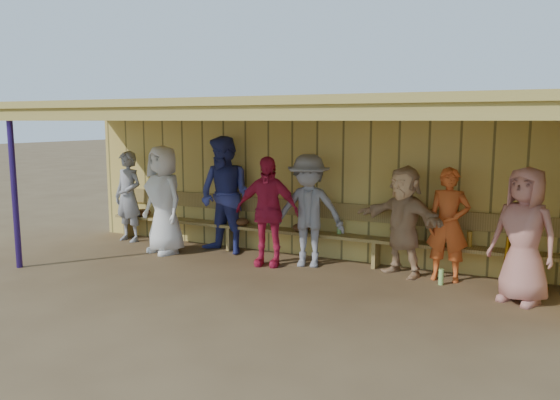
# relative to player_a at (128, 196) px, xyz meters

# --- Properties ---
(ground) EXTENTS (90.00, 90.00, 0.00)m
(ground) POSITION_rel_player_a_xyz_m (3.37, -0.81, -0.84)
(ground) COLOR brown
(ground) RESTS_ON ground
(player_a) EXTENTS (0.65, 0.47, 1.68)m
(player_a) POSITION_rel_player_a_xyz_m (0.00, 0.00, 0.00)
(player_a) COLOR gray
(player_a) RESTS_ON ground
(player_b) EXTENTS (1.02, 0.82, 1.82)m
(player_b) POSITION_rel_player_a_xyz_m (1.18, -0.46, 0.07)
(player_b) COLOR white
(player_b) RESTS_ON ground
(player_c) EXTENTS (1.06, 0.88, 1.98)m
(player_c) POSITION_rel_player_a_xyz_m (2.11, 0.00, 0.15)
(player_c) COLOR #333B8D
(player_c) RESTS_ON ground
(player_d) EXTENTS (1.05, 0.59, 1.70)m
(player_d) POSITION_rel_player_a_xyz_m (3.11, -0.38, 0.01)
(player_d) COLOR #C71F45
(player_d) RESTS_ON ground
(player_e) EXTENTS (1.23, 0.87, 1.73)m
(player_e) POSITION_rel_player_a_xyz_m (3.71, -0.16, 0.03)
(player_e) COLOR gray
(player_e) RESTS_ON ground
(player_f) EXTENTS (1.55, 1.05, 1.60)m
(player_f) POSITION_rel_player_a_xyz_m (5.13, 0.00, -0.04)
(player_f) COLOR tan
(player_f) RESTS_ON ground
(player_g) EXTENTS (0.59, 0.39, 1.60)m
(player_g) POSITION_rel_player_a_xyz_m (5.76, 0.00, -0.04)
(player_g) COLOR #D05521
(player_g) RESTS_ON ground
(player_h) EXTENTS (0.97, 0.83, 1.68)m
(player_h) POSITION_rel_player_a_xyz_m (6.75, -0.55, 0.00)
(player_h) COLOR #B87367
(player_h) RESTS_ON ground
(dugout_structure) EXTENTS (8.80, 3.20, 2.50)m
(dugout_structure) POSITION_rel_player_a_xyz_m (3.76, -0.12, 0.86)
(dugout_structure) COLOR #D7BC5C
(dugout_structure) RESTS_ON ground
(bench) EXTENTS (7.60, 0.34, 0.93)m
(bench) POSITION_rel_player_a_xyz_m (3.37, 0.31, -0.31)
(bench) COLOR #A08544
(bench) RESTS_ON ground
(dugout_equipment) EXTENTS (7.04, 0.62, 0.80)m
(dugout_equipment) POSITION_rel_player_a_xyz_m (2.77, 0.18, -0.35)
(dugout_equipment) COLOR gold
(dugout_equipment) RESTS_ON ground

